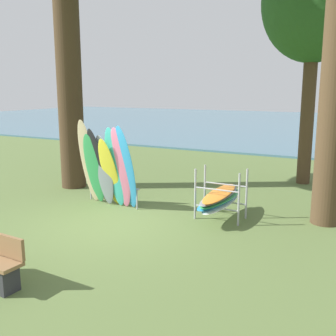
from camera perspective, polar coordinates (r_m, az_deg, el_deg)
ground_plane at (r=9.61m, az=-8.27°, el=-7.98°), size 80.00×80.00×0.00m
lake_water at (r=37.12m, az=19.51°, el=5.85°), size 80.00×36.00×0.10m
tree_mid_behind at (r=14.21m, az=20.21°, el=21.19°), size 3.29×3.29×7.72m
leaning_board_pile at (r=10.81m, az=-8.71°, el=-0.02°), size 1.88×0.75×2.35m
board_storage_rack at (r=9.87m, az=7.44°, el=-4.25°), size 1.15×2.13×1.25m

